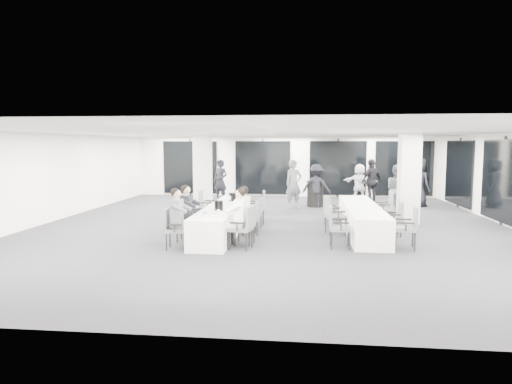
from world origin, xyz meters
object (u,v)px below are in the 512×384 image
chair_main_left_second (183,221)px  chair_main_left_far (206,204)px  chair_main_left_near (173,226)px  chair_side_right_near (409,225)px  chair_main_right_near (244,225)px  ice_bucket_far (232,197)px  standing_guest_g (220,178)px  standing_guest_a (294,181)px  standing_guest_f (360,180)px  chair_main_right_fourth (255,212)px  chair_side_right_mid (395,216)px  standing_guest_h (397,186)px  ice_bucket_near (219,205)px  banquet_table_main (224,219)px  chair_main_left_mid (192,213)px  chair_main_left_fourth (198,212)px  banquet_table_side (362,219)px  standing_guest_d (372,178)px  chair_main_right_far (259,205)px  chair_side_left_near (337,224)px  chair_side_right_far (386,206)px  chair_side_left_far (330,209)px  chair_main_right_mid (252,216)px  chair_main_right_second (247,222)px  chair_side_left_mid (333,213)px  standing_guest_c (316,183)px

chair_main_left_second → chair_main_left_far: size_ratio=0.87×
chair_main_left_near → chair_side_right_near: 5.53m
chair_main_right_near → chair_side_right_near: chair_main_right_near is taller
ice_bucket_far → standing_guest_g: bearing=104.3°
ice_bucket_far → standing_guest_a: bearing=65.9°
standing_guest_f → chair_main_right_fourth: bearing=82.1°
chair_side_right_mid → standing_guest_h: standing_guest_h is taller
ice_bucket_near → ice_bucket_far: bearing=88.9°
banquet_table_main → chair_main_left_mid: (-0.83, -0.22, 0.19)m
chair_main_left_fourth → chair_main_right_fourth: 1.66m
chair_main_left_second → ice_bucket_far: bearing=159.3°
banquet_table_side → standing_guest_d: bearing=79.8°
chair_main_left_fourth → chair_main_right_far: (1.67, 1.10, 0.08)m
standing_guest_h → chair_side_left_near: bearing=130.0°
standing_guest_g → standing_guest_h: size_ratio=1.04×
chair_side_right_mid → standing_guest_g: size_ratio=0.45×
chair_main_left_near → chair_side_right_near: (5.50, 0.59, 0.03)m
banquet_table_side → chair_main_left_second: chair_main_left_second is taller
chair_main_right_near → chair_side_right_far: (3.83, 3.57, 0.01)m
banquet_table_side → chair_side_right_far: (0.84, 1.12, 0.21)m
standing_guest_f → ice_bucket_near: 9.73m
chair_side_left_far → chair_side_right_far: 1.68m
chair_main_right_near → chair_main_right_far: 3.46m
chair_main_right_mid → chair_side_right_far: 4.26m
chair_side_left_near → standing_guest_a: (-1.19, 6.62, 0.49)m
chair_main_left_second → chair_main_right_near: bearing=66.3°
chair_side_right_far → standing_guest_f: 6.12m
chair_main_right_second → standing_guest_d: (4.14, 8.21, 0.50)m
chair_main_right_second → chair_side_left_far: (2.17, 2.79, -0.05)m
chair_main_left_near → chair_main_right_second: (1.67, 0.71, 0.01)m
chair_main_right_second → chair_side_left_mid: 2.61m
ice_bucket_near → standing_guest_f: bearing=62.0°
standing_guest_c → banquet_table_main: bearing=74.6°
chair_main_left_near → chair_main_left_mid: bearing=174.6°
chair_main_right_mid → chair_side_left_far: chair_main_right_mid is taller
standing_guest_g → ice_bucket_near: (1.37, -7.51, -0.14)m
banquet_table_main → chair_main_left_fourth: chair_main_left_fourth is taller
ice_bucket_far → chair_side_right_near: bearing=-29.8°
chair_side_left_near → chair_side_left_far: (0.01, 3.00, -0.06)m
banquet_table_main → chair_side_right_near: bearing=-17.5°
chair_main_left_near → chair_main_left_far: bearing=174.6°
banquet_table_main → standing_guest_g: 6.85m
chair_side_left_mid → standing_guest_g: size_ratio=0.50×
chair_main_right_fourth → standing_guest_g: size_ratio=0.44×
chair_side_right_mid → standing_guest_h: bearing=-11.4°
chair_main_left_fourth → chair_side_right_near: chair_side_right_near is taller
chair_main_left_mid → chair_main_right_far: 2.44m
chair_main_right_fourth → standing_guest_c: (1.85, 4.90, 0.44)m
chair_main_right_second → chair_side_right_near: 3.84m
chair_main_left_near → chair_side_left_far: 5.20m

